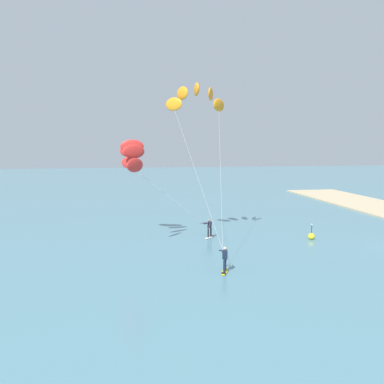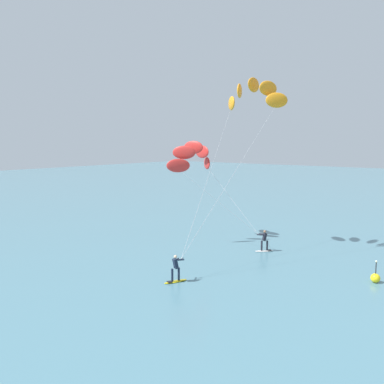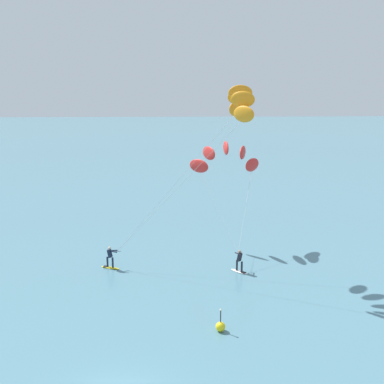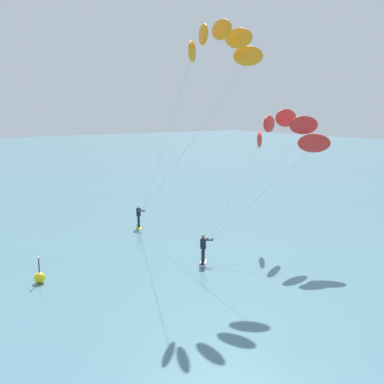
% 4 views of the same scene
% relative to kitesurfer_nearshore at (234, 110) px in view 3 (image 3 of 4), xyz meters
% --- Properties ---
extents(kitesurfer_nearshore, '(11.01, 5.25, 13.29)m').
position_rel_kitesurfer_nearshore_xyz_m(kitesurfer_nearshore, '(0.00, 0.00, 0.00)').
color(kitesurfer_nearshore, yellow).
rests_on(kitesurfer_nearshore, ground).
extents(kitesurfer_mid_water, '(5.96, 8.33, 8.56)m').
position_rel_kitesurfer_nearshore_xyz_m(kitesurfer_mid_water, '(-0.03, 5.19, -4.58)').
color(kitesurfer_mid_water, white).
rests_on(kitesurfer_mid_water, ground).
extents(marker_buoy, '(0.56, 0.56, 1.38)m').
position_rel_kitesurfer_nearshore_xyz_m(marker_buoy, '(-1.57, -9.75, -11.31)').
color(marker_buoy, yellow).
rests_on(marker_buoy, ground).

